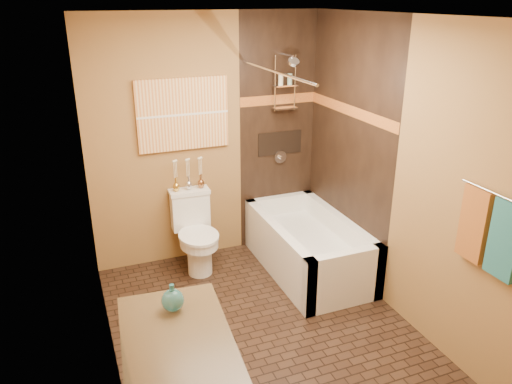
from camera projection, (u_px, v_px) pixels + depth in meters
floor at (263, 329)px, 4.20m from camera, size 3.00×3.00×0.00m
wall_left at (99, 216)px, 3.33m from camera, size 0.02×3.00×2.50m
wall_right at (397, 172)px, 4.16m from camera, size 0.02×3.00×2.50m
wall_back at (207, 141)px, 5.04m from camera, size 2.40×0.02×2.50m
wall_front at (381, 295)px, 2.45m from camera, size 2.40×0.02×2.50m
ceiling at (265, 15)px, 3.29m from camera, size 3.00×3.00×0.00m
alcove_tile_back at (278, 134)px, 5.30m from camera, size 0.85×0.01×2.50m
alcove_tile_right at (348, 148)px, 4.80m from camera, size 0.01×1.50×2.50m
mosaic_band_back at (279, 100)px, 5.15m from camera, size 0.85×0.01×0.10m
mosaic_band_right at (350, 110)px, 4.66m from camera, size 0.01×1.50×0.10m
alcove_niche at (280, 143)px, 5.34m from camera, size 0.50×0.01×0.25m
shower_fixtures at (285, 97)px, 5.06m from camera, size 0.24×0.33×1.16m
curtain_rod at (274, 71)px, 4.25m from camera, size 0.03×1.55×0.03m
towel_bar at (495, 194)px, 3.16m from camera, size 0.02×0.55×0.02m
towel_teal at (505, 240)px, 3.15m from camera, size 0.05×0.22×0.52m
towel_rust at (474, 224)px, 3.38m from camera, size 0.05×0.22×0.52m
sunset_painting at (183, 114)px, 4.83m from camera, size 0.90×0.04×0.70m
vanity_mirror at (114, 243)px, 2.42m from camera, size 0.01×1.00×0.90m
bathtub at (308, 250)px, 5.05m from camera, size 0.80×1.50×0.55m
toilet at (195, 232)px, 5.02m from camera, size 0.41×0.60×0.80m
teal_bottle at (172, 298)px, 2.95m from camera, size 0.14×0.14×0.22m
bud_vases at (188, 173)px, 4.97m from camera, size 0.32×0.07×0.32m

